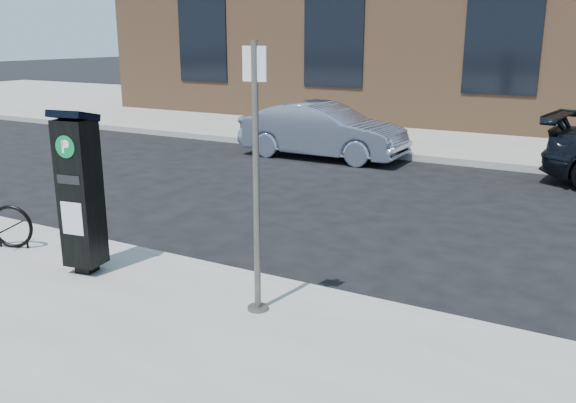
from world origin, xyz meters
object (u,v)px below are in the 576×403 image
Objects in this scene: car_silver at (323,131)px; sign_pole at (256,184)px; bike_rack at (12,227)px; parking_kiosk at (80,191)px.

sign_pole is at bearing -158.61° from car_silver.
bike_rack is at bearing 171.48° from sign_pole.
parking_kiosk is 0.48× the size of car_silver.
car_silver is at bearing 103.73° from sign_pole.
car_silver is (0.48, 8.08, 0.22)m from bike_rack.
bike_rack is at bearing 165.95° from parking_kiosk.
bike_rack is at bearing 175.99° from car_silver.
parking_kiosk is at bearing 174.37° from sign_pole.
parking_kiosk is at bearing -25.67° from bike_rack.
sign_pole reaches higher than car_silver.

